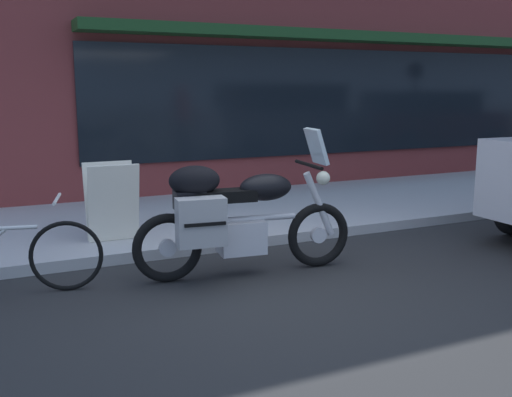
{
  "coord_description": "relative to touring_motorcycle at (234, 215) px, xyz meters",
  "views": [
    {
      "loc": [
        -2.49,
        -4.59,
        1.79
      ],
      "look_at": [
        -0.03,
        0.66,
        0.7
      ],
      "focal_mm": 41.33,
      "sensor_mm": 36.0,
      "label": 1
    }
  ],
  "objects": [
    {
      "name": "ground_plane",
      "position": [
        0.36,
        -0.44,
        -0.61
      ],
      "size": [
        80.0,
        80.0,
        0.0
      ],
      "primitive_type": "plane",
      "color": "#292929"
    },
    {
      "name": "storefront_building",
      "position": [
        5.72,
        4.05,
        2.22
      ],
      "size": [
        18.71,
        0.9,
        5.77
      ],
      "color": "brown",
      "rests_on": "ground_plane"
    },
    {
      "name": "sandwich_board_sign",
      "position": [
        -0.86,
        1.44,
        -0.05
      ],
      "size": [
        0.55,
        0.4,
        0.86
      ],
      "color": "silver",
      "rests_on": "sidewalk_curb"
    },
    {
      "name": "parked_bicycle",
      "position": [
        -2.01,
        0.37,
        -0.25
      ],
      "size": [
        1.61,
        0.53,
        0.91
      ],
      "color": "black",
      "rests_on": "ground_plane"
    },
    {
      "name": "touring_motorcycle",
      "position": [
        0.0,
        0.0,
        0.0
      ],
      "size": [
        2.19,
        0.62,
        1.41
      ],
      "color": "black",
      "rests_on": "ground_plane"
    }
  ]
}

